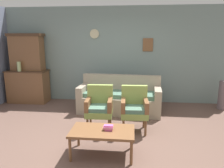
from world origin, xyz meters
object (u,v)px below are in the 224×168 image
Objects in this scene: side_cabinet at (29,86)px; vase_on_cabinet at (19,67)px; book_stack_on_table at (108,128)px; floral_couch at (120,99)px; coffee_table at (103,133)px; armchair_by_doorway at (99,106)px; floor_vase_by_wall at (223,95)px; armchair_near_cabinet at (134,107)px.

vase_on_cabinet reaches higher than side_cabinet.
book_stack_on_table is (2.65, -2.61, -0.01)m from side_cabinet.
coffee_table is (-0.13, -2.06, 0.05)m from floral_couch.
armchair_by_doorway is 1.20× the size of floor_vase_by_wall.
floor_vase_by_wall is at bearing 42.80° from book_stack_on_table.
side_cabinet reaches higher than armchair_by_doorway.
floor_vase_by_wall is (5.49, 0.09, -0.69)m from vase_on_cabinet.
floral_couch is at bearing 88.86° from book_stack_on_table.
armchair_by_doorway is 1.00× the size of armchair_near_cabinet.
vase_on_cabinet is 0.36× the size of floor_vase_by_wall.
armchair_by_doorway is 5.77× the size of book_stack_on_table.
book_stack_on_table is at bearing -72.68° from armchair_by_doorway.
coffee_table is (-0.50, -0.96, -0.12)m from armchair_near_cabinet.
side_cabinet is 1.28× the size of armchair_by_doorway.
floral_couch is at bearing 108.23° from armchair_near_cabinet.
vase_on_cabinet is at bearing -179.06° from floor_vase_by_wall.
floral_couch and armchair_near_cabinet have the same top height.
vase_on_cabinet is (-0.12, -0.19, 0.60)m from side_cabinet.
armchair_by_doorway is 0.97m from coffee_table.
armchair_near_cabinet is 1.09m from coffee_table.
armchair_near_cabinet is (0.70, 0.01, 0.00)m from armchair_by_doorway.
vase_on_cabinet reaches higher than floral_couch.
armchair_by_doorway is at bearing -35.23° from side_cabinet.
coffee_table is 6.42× the size of book_stack_on_table.
side_cabinet is 4.31× the size of vase_on_cabinet.
floor_vase_by_wall is at bearing -1.07° from side_cabinet.
armchair_near_cabinet is 5.77× the size of book_stack_on_table.
armchair_near_cabinet is at bearing -71.77° from floral_couch.
coffee_table is at bearing -42.04° from vase_on_cabinet.
armchair_near_cabinet is at bearing 62.51° from coffee_table.
armchair_by_doorway reaches higher than coffee_table.
armchair_near_cabinet is (3.06, -1.65, 0.03)m from side_cabinet.
side_cabinet is 5.36m from floor_vase_by_wall.
vase_on_cabinet is at bearing -123.06° from side_cabinet.
floor_vase_by_wall reaches higher than book_stack_on_table.
armchair_near_cabinet is 0.90× the size of coffee_table.
side_cabinet is 1.28× the size of armchair_near_cabinet.
armchair_near_cabinet is 2.78m from floor_vase_by_wall.
armchair_by_doorway is at bearing -178.89° from armchair_near_cabinet.
side_cabinet is 1.16× the size of coffee_table.
armchair_near_cabinet is (0.36, -1.11, 0.17)m from floral_couch.
coffee_table is 1.33× the size of floor_vase_by_wall.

